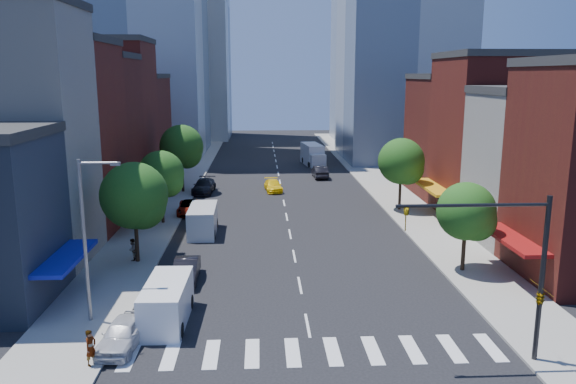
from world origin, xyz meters
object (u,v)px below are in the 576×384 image
Objects in this scene: box_truck at (313,155)px; pedestrian_near at (91,348)px; traffic_car_oncoming at (320,172)px; pedestrian_far at (132,250)px; parked_car_front at (123,333)px; taxi at (273,186)px; traffic_car_far at (315,153)px; cargo_van_far at (203,221)px; parked_car_rear at (204,186)px; cargo_van_near at (166,303)px; parked_car_second at (186,270)px; parked_car_third at (190,207)px.

box_truck is 61.67m from pedestrian_near.
traffic_car_oncoming is 37.78m from pedestrian_far.
parked_car_front is 39.21m from taxi.
parked_car_front is 66.37m from traffic_car_far.
cargo_van_far is 18.99m from taxi.
traffic_car_far is (15.63, 26.67, 0.01)m from parked_car_rear.
parked_car_front is 0.78× the size of cargo_van_near.
parked_car_second is 2.76× the size of pedestrian_far.
cargo_van_near is 0.98× the size of cargo_van_far.
parked_car_rear is 30.92m from traffic_car_far.
parked_car_second is at bearing 59.03° from pedestrian_far.
taxi is at bearing 80.51° from cargo_van_near.
parked_car_front is at bearing -96.49° from cargo_van_far.
parked_car_third is 0.85× the size of cargo_van_far.
pedestrian_far is (-18.47, -51.19, 0.16)m from traffic_car_far.
cargo_van_near is at bearing -106.64° from taxi.
taxi is at bearing 8.13° from parked_car_rear.
traffic_car_far is 0.59× the size of box_truck.
cargo_van_far is at bearing 91.27° from parked_car_front.
taxi is at bearing 50.81° from traffic_car_oncoming.
pedestrian_near is 1.06× the size of pedestrian_far.
cargo_van_near is at bearing 33.21° from pedestrian_far.
taxi is at bearing 79.88° from traffic_car_far.
cargo_van_far reaches higher than traffic_car_oncoming.
parked_car_third is 2.79× the size of pedestrian_near.
parked_car_second is 0.82× the size of parked_car_rear.
box_truck reaches higher than cargo_van_far.
traffic_car_oncoming is 17.65m from traffic_car_far.
pedestrian_far is at bearing -102.14° from parked_car_third.
parked_car_rear is at bearing 65.68° from traffic_car_far.
parked_car_second is at bearing 89.10° from cargo_van_near.
traffic_car_oncoming reaches higher than parked_car_rear.
box_truck reaches higher than parked_car_rear.
parked_car_third is 0.97× the size of traffic_car_oncoming.
pedestrian_near reaches higher than parked_car_front.
box_truck is at bearing 60.74° from parked_car_third.
pedestrian_far is (-4.40, -7.23, -0.22)m from cargo_van_far.
pedestrian_far reaches higher than traffic_car_far.
cargo_van_near is 1.17× the size of traffic_car_far.
pedestrian_near is (-17.08, -66.37, 0.21)m from traffic_car_far.
cargo_van_near is at bearing -88.65° from parked_car_third.
parked_car_third is 0.88× the size of parked_car_rear.
parked_car_rear is (0.45, 37.72, 0.06)m from parked_car_front.
pedestrian_near reaches higher than parked_car_second.
box_truck is (13.24, 54.89, 0.32)m from cargo_van_near.
cargo_van_far reaches higher than parked_car_third.
parked_car_second is 11.54m from pedestrian_near.
parked_car_front is 27.60m from parked_car_third.
pedestrian_far is at bearing -118.94° from box_truck.
cargo_van_near is (1.76, 2.69, 0.42)m from parked_car_front.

